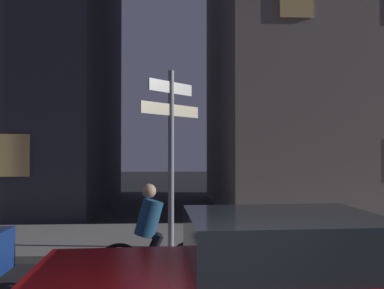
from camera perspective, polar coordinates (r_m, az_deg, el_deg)
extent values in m
cube|color=gray|center=(9.58, -1.88, -13.28)|extent=(40.00, 3.32, 0.14)
cylinder|color=gray|center=(8.26, -3.00, -2.02)|extent=(0.12, 0.12, 3.64)
cube|color=white|center=(8.36, -2.99, 8.10)|extent=(0.89, 0.89, 0.24)
cube|color=beige|center=(8.30, -3.00, 4.94)|extent=(1.20, 1.20, 0.24)
cube|color=#23282D|center=(4.50, 12.87, -12.99)|extent=(2.09, 1.72, 0.53)
cylinder|color=black|center=(5.93, 20.93, -18.43)|extent=(0.65, 0.24, 0.64)
sphere|color=#F9EFCC|center=(5.18, -20.24, -17.50)|extent=(0.16, 0.16, 0.16)
torus|color=black|center=(6.49, -0.19, -16.59)|extent=(0.72, 0.14, 0.72)
torus|color=black|center=(6.41, -10.38, -16.78)|extent=(0.72, 0.14, 0.72)
cylinder|color=black|center=(6.36, -5.24, -14.58)|extent=(1.00, 0.16, 0.04)
cylinder|color=navy|center=(6.26, -6.16, -10.36)|extent=(0.48, 0.37, 0.61)
sphere|color=tan|center=(6.21, -6.16, -6.58)|extent=(0.22, 0.22, 0.22)
cylinder|color=black|center=(6.45, -5.77, -14.66)|extent=(0.35, 0.16, 0.55)
cylinder|color=black|center=(6.28, -5.65, -15.05)|extent=(0.35, 0.16, 0.55)
cube|color=#F2C672|center=(12.33, -24.07, -1.42)|extent=(0.90, 0.06, 1.20)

